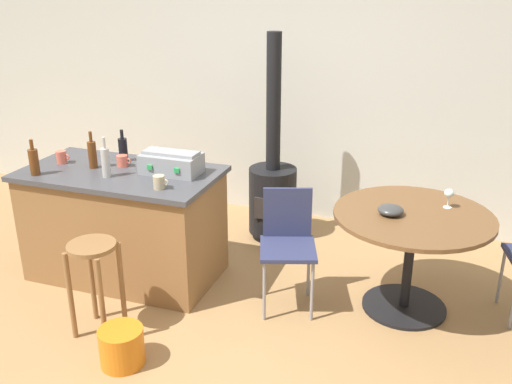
% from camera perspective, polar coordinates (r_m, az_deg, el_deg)
% --- Properties ---
extents(ground_plane, '(8.80, 8.80, 0.00)m').
position_cam_1_polar(ground_plane, '(4.10, -5.86, -13.99)').
color(ground_plane, '#A37A4C').
extents(back_wall, '(8.00, 0.10, 2.70)m').
position_cam_1_polar(back_wall, '(5.63, 3.79, 10.89)').
color(back_wall, beige).
rests_on(back_wall, ground_plane).
extents(kitchen_island, '(1.55, 0.84, 0.90)m').
position_cam_1_polar(kitchen_island, '(4.72, -13.06, -3.09)').
color(kitchen_island, olive).
rests_on(kitchen_island, ground_plane).
extents(wooden_stool, '(0.33, 0.33, 0.68)m').
position_cam_1_polar(wooden_stool, '(4.00, -15.93, -7.45)').
color(wooden_stool, olive).
rests_on(wooden_stool, ground_plane).
extents(dining_table, '(1.12, 1.12, 0.77)m').
position_cam_1_polar(dining_table, '(4.21, 15.31, -4.31)').
color(dining_table, black).
rests_on(dining_table, ground_plane).
extents(folding_chair_near, '(0.51, 0.51, 0.88)m').
position_cam_1_polar(folding_chair_near, '(4.17, 3.19, -4.75)').
color(folding_chair_near, navy).
rests_on(folding_chair_near, ground_plane).
extents(wood_stove, '(0.44, 0.45, 1.89)m').
position_cam_1_polar(wood_stove, '(5.25, 1.67, 0.25)').
color(wood_stove, black).
rests_on(wood_stove, ground_plane).
extents(toolbox, '(0.45, 0.27, 0.18)m').
position_cam_1_polar(toolbox, '(4.41, -8.49, 2.92)').
color(toolbox, gray).
rests_on(toolbox, kitchen_island).
extents(bottle_0, '(0.07, 0.07, 0.31)m').
position_cam_1_polar(bottle_0, '(4.42, -14.84, 2.95)').
color(bottle_0, '#B7B2AD').
rests_on(bottle_0, kitchen_island).
extents(bottle_1, '(0.07, 0.07, 0.28)m').
position_cam_1_polar(bottle_1, '(4.63, -21.38, 2.89)').
color(bottle_1, '#603314').
rests_on(bottle_1, kitchen_island).
extents(bottle_2, '(0.07, 0.07, 0.26)m').
position_cam_1_polar(bottle_2, '(4.77, -13.19, 4.23)').
color(bottle_2, black).
rests_on(bottle_2, kitchen_island).
extents(bottle_3, '(0.07, 0.07, 0.30)m').
position_cam_1_polar(bottle_3, '(4.65, -16.09, 3.69)').
color(bottle_3, '#603314').
rests_on(bottle_3, kitchen_island).
extents(cup_0, '(0.12, 0.09, 0.09)m').
position_cam_1_polar(cup_0, '(4.65, -13.24, 3.05)').
color(cup_0, '#DB6651').
rests_on(cup_0, kitchen_island).
extents(cup_1, '(0.12, 0.08, 0.10)m').
position_cam_1_polar(cup_1, '(4.87, -18.91, 3.34)').
color(cup_1, '#DB6651').
rests_on(cup_1, kitchen_island).
extents(cup_2, '(0.12, 0.08, 0.10)m').
position_cam_1_polar(cup_2, '(4.11, -9.68, 0.97)').
color(cup_2, tan).
rests_on(cup_2, kitchen_island).
extents(wine_glass, '(0.07, 0.07, 0.14)m').
position_cam_1_polar(wine_glass, '(4.28, 18.79, -0.18)').
color(wine_glass, silver).
rests_on(wine_glass, dining_table).
extents(serving_bowl, '(0.18, 0.18, 0.07)m').
position_cam_1_polar(serving_bowl, '(4.07, 13.35, -1.76)').
color(serving_bowl, '#383838').
rests_on(serving_bowl, dining_table).
extents(plastic_bucket, '(0.29, 0.29, 0.25)m').
position_cam_1_polar(plastic_bucket, '(3.85, -13.32, -14.84)').
color(plastic_bucket, orange).
rests_on(plastic_bucket, ground_plane).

